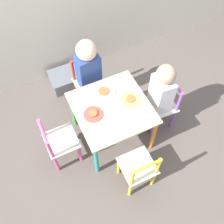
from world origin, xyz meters
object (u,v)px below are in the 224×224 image
object	(u,v)px
plate_left	(93,114)
chair_purple	(162,105)
child_back	(89,70)
plate_back	(103,92)
chair_red	(88,83)
chair_yellow	(138,169)
plate_right	(130,99)
child_right	(160,93)
chair_pink	(59,143)
kids_table	(112,112)
storage_bin	(66,79)

from	to	relation	value
plate_left	chair_purple	bearing A→B (deg)	-3.68
child_back	plate_back	distance (m)	0.27
chair_red	child_back	xyz separation A→B (m)	(0.00, -0.06, 0.23)
plate_left	plate_back	bearing A→B (deg)	45.00
chair_yellow	chair_red	bearing A→B (deg)	-88.47
chair_purple	plate_back	xyz separation A→B (m)	(-0.49, 0.21, 0.22)
plate_back	plate_right	world-z (taller)	same
plate_right	plate_left	world-z (taller)	same
child_right	chair_pink	bearing A→B (deg)	-87.21
chair_red	chair_yellow	bearing A→B (deg)	-91.53
chair_purple	chair_yellow	bearing A→B (deg)	-42.81
child_back	chair_purple	bearing A→B (deg)	-45.54
kids_table	plate_right	distance (m)	0.18
child_back	plate_back	bearing A→B (deg)	-88.44
chair_purple	child_back	size ratio (longest dim) A/B	0.65
child_right	plate_right	size ratio (longest dim) A/B	4.71
kids_table	plate_left	world-z (taller)	plate_left
chair_yellow	child_back	world-z (taller)	child_back
kids_table	storage_bin	xyz separation A→B (m)	(-0.17, 0.78, -0.33)
child_back	child_right	distance (m)	0.65
storage_bin	chair_purple	bearing A→B (deg)	-51.48
kids_table	chair_yellow	xyz separation A→B (m)	(-0.00, -0.49, -0.15)
plate_right	storage_bin	size ratio (longest dim) A/B	0.50
chair_pink	child_back	distance (m)	0.68
plate_right	plate_back	bearing A→B (deg)	135.00
plate_back	storage_bin	world-z (taller)	plate_back
chair_pink	plate_left	distance (m)	0.39
storage_bin	child_back	bearing A→B (deg)	-67.00
chair_red	chair_pink	distance (m)	0.68
kids_table	chair_red	bearing A→B (deg)	92.51
child_back	plate_left	xyz separation A→B (m)	(-0.15, -0.43, -0.01)
child_right	storage_bin	world-z (taller)	child_right
plate_left	chair_red	bearing A→B (deg)	73.56
plate_left	plate_right	bearing A→B (deg)	-0.00
child_back	plate_right	world-z (taller)	child_back
chair_red	plate_back	xyz separation A→B (m)	(0.02, -0.32, 0.22)
plate_left	chair_pink	bearing A→B (deg)	-179.52
chair_purple	chair_yellow	world-z (taller)	same
chair_yellow	storage_bin	xyz separation A→B (m)	(-0.16, 1.27, -0.18)
chair_yellow	plate_right	bearing A→B (deg)	-108.65
kids_table	chair_yellow	bearing A→B (deg)	-90.55
kids_table	plate_right	xyz separation A→B (m)	(0.17, 0.00, 0.08)
plate_back	plate_right	size ratio (longest dim) A/B	1.19
plate_back	storage_bin	bearing A→B (deg)	105.23
chair_purple	storage_bin	world-z (taller)	chair_purple
chair_red	chair_pink	world-z (taller)	same
chair_red	plate_back	bearing A→B (deg)	-88.72
child_back	storage_bin	world-z (taller)	child_back
chair_yellow	storage_bin	bearing A→B (deg)	-82.15
child_back	plate_left	size ratio (longest dim) A/B	5.22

